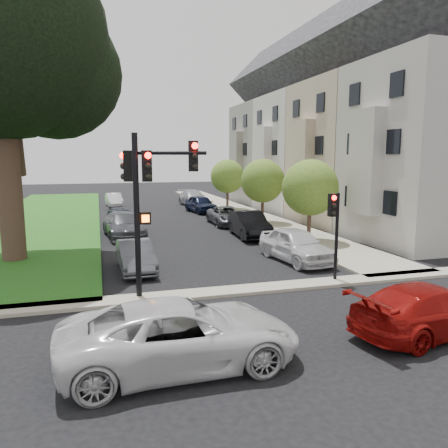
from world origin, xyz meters
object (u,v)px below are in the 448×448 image
object	(u,v)px
traffic_signal_secondary	(334,221)
car_parked_1	(249,225)
car_parked_3	(201,204)
car_parked_4	(194,198)
small_tree_b	(263,181)
car_parked_0	(296,245)
traffic_signal_main	(149,186)
car_cross_far	(430,309)
car_parked_7	(120,217)
small_tree_c	(227,176)
car_parked_2	(227,216)
car_parked_6	(124,225)
small_tree_a	(310,188)
car_parked_9	(114,200)
car_parked_5	(135,256)
car_cross_near	(181,334)

from	to	relation	value
traffic_signal_secondary	car_parked_1	world-z (taller)	traffic_signal_secondary
car_parked_3	car_parked_4	xyz separation A→B (m)	(0.53, 5.45, 0.00)
small_tree_b	car_parked_0	xyz separation A→B (m)	(-2.56, -10.95, -2.31)
traffic_signal_main	car_parked_4	size ratio (longest dim) A/B	1.09
car_cross_far	car_parked_7	world-z (taller)	car_cross_far
small_tree_c	car_parked_7	distance (m)	12.33
small_tree_b	traffic_signal_main	size ratio (longest dim) A/B	0.84
small_tree_b	car_cross_far	world-z (taller)	small_tree_b
car_cross_far	car_parked_2	distance (m)	19.94
car_cross_far	car_parked_3	size ratio (longest dim) A/B	1.10
small_tree_b	car_parked_6	size ratio (longest dim) A/B	0.92
small_tree_a	car_parked_7	xyz separation A→B (m)	(-9.84, 8.92, -2.41)
small_tree_a	car_cross_far	bearing A→B (deg)	-102.20
small_tree_b	car_parked_2	xyz separation A→B (m)	(-2.52, 0.37, -2.45)
car_parked_3	car_parked_9	bearing A→B (deg)	126.51
car_parked_1	car_parked_3	xyz separation A→B (m)	(-0.12, 12.18, -0.03)
small_tree_b	car_cross_far	distance (m)	19.89
car_parked_3	car_parked_6	size ratio (longest dim) A/B	0.86
small_tree_c	car_parked_0	world-z (taller)	small_tree_c
car_parked_5	car_parked_4	bearing A→B (deg)	69.89
traffic_signal_main	traffic_signal_secondary	world-z (taller)	traffic_signal_main
car_cross_near	car_parked_7	bearing A→B (deg)	-0.59
car_parked_0	car_parked_2	world-z (taller)	car_parked_0
car_parked_6	car_cross_far	bearing A→B (deg)	-73.25
car_parked_5	car_parked_7	size ratio (longest dim) A/B	0.97
small_tree_a	car_parked_2	distance (m)	8.34
car_parked_1	small_tree_a	bearing A→B (deg)	-41.11
small_tree_b	car_parked_9	distance (m)	17.65
car_parked_4	car_parked_7	xyz separation A→B (m)	(-7.63, -11.29, -0.06)
small_tree_a	small_tree_c	size ratio (longest dim) A/B	1.03
car_parked_4	car_cross_far	bearing A→B (deg)	-95.81
car_parked_6	car_parked_9	size ratio (longest dim) A/B	1.32
traffic_signal_main	car_parked_3	world-z (taller)	traffic_signal_main
car_parked_5	small_tree_b	bearing A→B (deg)	45.05
car_parked_2	car_parked_7	size ratio (longest dim) A/B	1.15
traffic_signal_main	car_parked_3	distance (m)	23.19
car_parked_4	car_parked_1	bearing A→B (deg)	-96.30
small_tree_a	traffic_signal_secondary	distance (m)	7.74
car_parked_1	car_parked_2	distance (m)	4.99
small_tree_a	car_parked_5	bearing A→B (deg)	-160.55
small_tree_a	car_parked_4	world-z (taller)	small_tree_a
car_parked_0	car_parked_7	bearing A→B (deg)	113.36
car_cross_far	car_parked_7	distance (m)	22.47
traffic_signal_secondary	car_parked_6	bearing A→B (deg)	121.09
small_tree_c	car_parked_4	world-z (taller)	small_tree_c
car_cross_near	car_parked_3	world-z (taller)	car_cross_near
car_cross_near	car_parked_7	world-z (taller)	car_cross_near
car_parked_0	car_parked_9	world-z (taller)	car_parked_0
car_parked_4	car_parked_9	distance (m)	7.71
traffic_signal_secondary	car_parked_4	size ratio (longest dim) A/B	0.67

